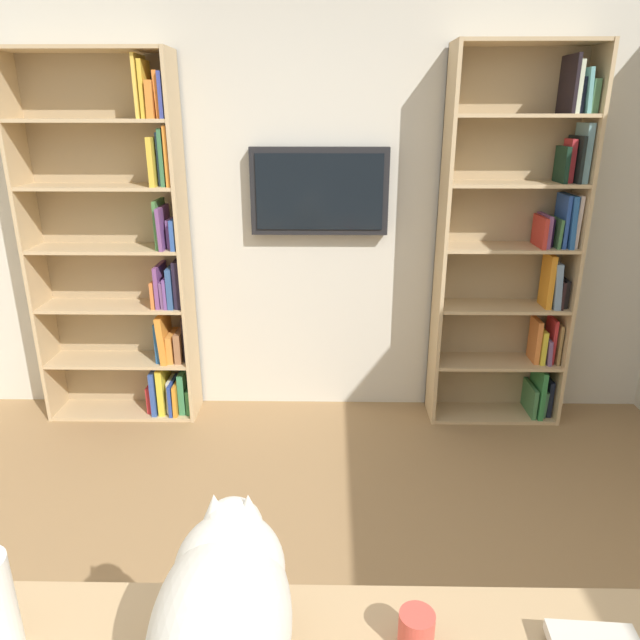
% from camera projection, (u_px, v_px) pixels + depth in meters
% --- Properties ---
extents(wall_back, '(4.52, 0.06, 2.70)m').
position_uv_depth(wall_back, '(308.00, 201.00, 3.54)').
color(wall_back, beige).
rests_on(wall_back, ground).
extents(bookshelf_left, '(0.80, 0.28, 2.22)m').
position_uv_depth(bookshelf_left, '(521.00, 247.00, 3.45)').
color(bookshelf_left, tan).
rests_on(bookshelf_left, ground).
extents(bookshelf_right, '(0.93, 0.28, 2.19)m').
position_uv_depth(bookshelf_right, '(129.00, 257.00, 3.51)').
color(bookshelf_right, tan).
rests_on(bookshelf_right, ground).
extents(wall_mounted_tv, '(0.82, 0.07, 0.51)m').
position_uv_depth(wall_mounted_tv, '(319.00, 192.00, 3.44)').
color(wall_mounted_tv, black).
extents(cat, '(0.30, 0.61, 0.35)m').
position_uv_depth(cat, '(224.00, 609.00, 1.18)').
color(cat, silver).
rests_on(cat, desk).
extents(coffee_mug, '(0.08, 0.08, 0.10)m').
position_uv_depth(coffee_mug, '(416.00, 631.00, 1.28)').
color(coffee_mug, '#D84C3F').
rests_on(coffee_mug, desk).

